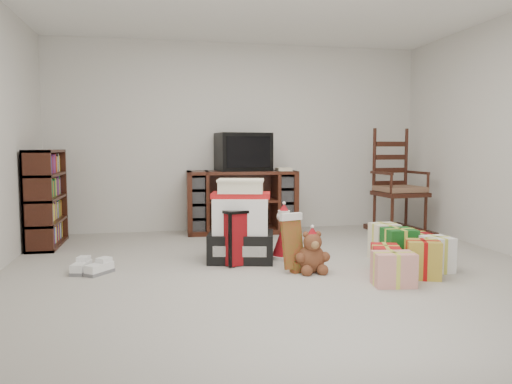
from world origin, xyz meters
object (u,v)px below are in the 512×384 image
sneaker_pair (90,268)px  rocking_chair (397,195)px  tv_stand (242,202)px  gift_cluster (404,255)px  crt_television (243,152)px  gift_pile (241,226)px  santa_figurine (284,237)px  bookshelf (46,200)px  teddy_bear (312,255)px  mrs_claus_figurine (221,238)px  red_suitcase (243,236)px

sneaker_pair → rocking_chair: bearing=44.9°
rocking_chair → tv_stand: bearing=164.7°
gift_cluster → crt_television: bearing=115.7°
gift_pile → santa_figurine: size_ratio=1.40×
crt_television → gift_cluster: bearing=-71.6°
sneaker_pair → crt_television: bearing=70.8°
bookshelf → sneaker_pair: 1.61m
crt_television → santa_figurine: bearing=-92.3°
tv_stand → teddy_bear: (0.27, -2.19, -0.24)m
mrs_claus_figurine → sneaker_pair: size_ratio=1.48×
mrs_claus_figurine → crt_television: crt_television is taller
gift_pile → teddy_bear: 0.81m
red_suitcase → gift_pile: bearing=69.7°
gift_cluster → red_suitcase: bearing=159.1°
sneaker_pair → red_suitcase: bearing=27.8°
santa_figurine → gift_pile: bearing=-176.9°
mrs_claus_figurine → crt_television: 1.84m
red_suitcase → gift_cluster: 1.51m
santa_figurine → gift_cluster: santa_figurine is taller
bookshelf → gift_cluster: bookshelf is taller
bookshelf → sneaker_pair: size_ratio=2.77×
crt_television → mrs_claus_figurine: bearing=-114.6°
mrs_claus_figurine → teddy_bear: bearing=-41.2°
gift_pile → rocking_chair: bearing=41.6°
rocking_chair → gift_pile: bearing=-156.3°
tv_stand → santa_figurine: (0.16, -1.60, -0.19)m
teddy_bear → gift_cluster: teddy_bear is taller
sneaker_pair → gift_pile: bearing=32.2°
tv_stand → gift_cluster: tv_stand is taller
bookshelf → rocking_chair: 4.33m
gift_pile → gift_cluster: 1.56m
mrs_claus_figurine → gift_cluster: bearing=-24.5°
rocking_chair → gift_cluster: (-0.88, -1.90, -0.34)m
tv_stand → rocking_chair: bearing=-8.0°
sneaker_pair → mrs_claus_figurine: bearing=37.2°
sneaker_pair → crt_television: 2.73m
red_suitcase → gift_cluster: size_ratio=0.51×
sneaker_pair → crt_television: crt_television is taller
mrs_claus_figurine → gift_cluster: (1.59, -0.72, -0.08)m
rocking_chair → red_suitcase: 2.67m
rocking_chair → santa_figurine: bearing=-151.4°
teddy_bear → sneaker_pair: teddy_bear is taller
mrs_claus_figurine → tv_stand: bearing=73.2°
tv_stand → sneaker_pair: 2.52m
red_suitcase → teddy_bear: red_suitcase is taller
gift_pile → sneaker_pair: bearing=-157.9°
tv_stand → red_suitcase: (-0.27, -1.73, -0.14)m
gift_pile → crt_television: bearing=92.5°
gift_cluster → crt_television: (-1.10, 2.29, 0.92)m
tv_stand → mrs_claus_figurine: 1.62m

